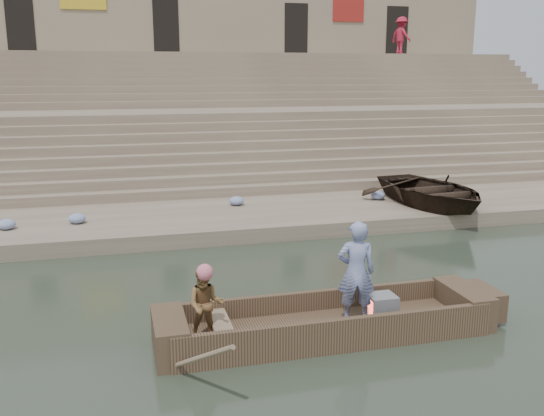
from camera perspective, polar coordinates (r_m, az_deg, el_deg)
name	(u,v)px	position (r m, az deg, el deg)	size (l,w,h in m)	color
ground	(429,336)	(10.35, 14.82, -11.84)	(120.00, 120.00, 0.00)	#273225
lower_landing	(291,215)	(17.30, 1.83, -0.66)	(32.00, 4.00, 0.40)	gray
mid_landing	(239,144)	(24.27, -3.23, 6.13)	(32.00, 3.00, 2.80)	gray
upper_landing	(211,105)	(31.03, -5.90, 9.78)	(32.00, 3.00, 5.20)	gray
ghat_steps	(231,131)	(25.88, -4.00, 7.43)	(32.00, 11.00, 5.20)	gray
building_wall	(199,48)	(34.97, -7.07, 15.02)	(32.00, 5.07, 11.20)	gray
main_rowboat	(326,330)	(10.03, 5.21, -11.58)	(5.00, 1.30, 0.22)	brown
rowboat_trim	(338,318)	(10.01, 6.37, -10.43)	(6.04, 2.63, 1.83)	brown
standing_man	(356,272)	(9.84, 8.09, -6.10)	(0.62, 0.41, 1.71)	navy
rowing_man	(206,305)	(9.21, -6.41, -9.23)	(0.56, 0.44, 1.16)	#246D2A
television	(381,306)	(10.26, 10.42, -9.29)	(0.46, 0.42, 0.40)	slate
beached_rowboat	(431,190)	(18.17, 15.09, 1.65)	(3.11, 4.35, 0.90)	#2D2116
pedestrian	(401,36)	(33.29, 12.33, 15.90)	(1.24, 0.71, 1.91)	#A61C32
cloth_bundles	(148,212)	(16.55, -11.82, -0.38)	(11.79, 1.83, 0.26)	#3F5999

